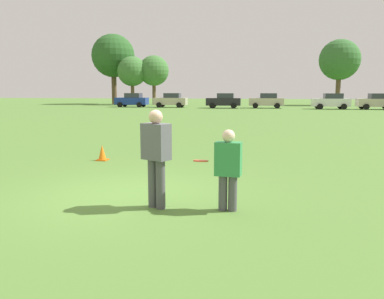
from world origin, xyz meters
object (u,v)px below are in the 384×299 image
parked_car_near_left (132,100)px  parked_car_near_right (331,101)px  frisbee (201,161)px  parked_car_mid_left (171,100)px  player_thrower (156,153)px  parked_car_far_right (377,101)px  parked_car_mid_right (267,101)px  traffic_cone (102,153)px  parked_car_center (224,101)px  player_defender (228,166)px

parked_car_near_left → parked_car_near_right: size_ratio=1.00×
frisbee → parked_car_mid_left: parked_car_mid_left is taller
player_thrower → parked_car_far_right: size_ratio=0.42×
parked_car_far_right → parked_car_mid_right: bearing=175.5°
frisbee → parked_car_near_left: parked_car_near_left is taller
parked_car_mid_left → frisbee: bearing=-74.2°
traffic_cone → parked_car_far_right: parked_car_far_right is taller
parked_car_mid_left → parked_car_mid_right: same height
parked_car_mid_left → parked_car_center: same height
player_thrower → parked_car_mid_left: size_ratio=0.42×
frisbee → traffic_cone: size_ratio=0.56×
parked_car_near_left → parked_car_mid_right: 17.40m
parked_car_mid_left → parked_car_near_right: (19.55, -0.96, 0.00)m
parked_car_near_right → player_thrower: bearing=-101.4°
player_defender → parked_car_center: (-5.45, 41.39, 0.12)m
player_defender → parked_car_near_right: (7.10, 41.31, 0.12)m
parked_car_mid_right → frisbee: bearing=-90.2°
parked_car_near_left → parked_car_near_right: same height
player_defender → parked_car_mid_right: 42.50m
parked_car_mid_right → parked_car_near_right: bearing=-9.1°
traffic_cone → parked_car_near_left: size_ratio=0.11×
player_thrower → player_defender: player_thrower is taller
parked_car_mid_left → parked_car_far_right: bearing=-1.8°
parked_car_center → parked_car_mid_right: bearing=12.1°
frisbee → parked_car_mid_right: 42.50m
parked_car_near_left → player_thrower: bearing=-68.8°
player_defender → parked_car_mid_left: parked_car_mid_left is taller
traffic_cone → parked_car_center: 37.18m
parked_car_far_right → parked_car_near_right: bearing=-177.7°
player_thrower → parked_car_center: size_ratio=0.42×
parked_car_near_left → parked_car_mid_left: same height
frisbee → parked_car_center: bearing=96.8°
frisbee → parked_car_far_right: size_ratio=0.06×
player_defender → parked_car_mid_left: (-12.45, 42.27, 0.12)m
player_defender → parked_car_mid_left: bearing=106.4°
parked_car_mid_right → player_thrower: bearing=-91.3°
player_thrower → player_defender: (1.28, 0.10, -0.20)m
player_thrower → frisbee: 0.81m
parked_car_far_right → frisbee: bearing=-106.8°
parked_car_near_right → parked_car_near_left: bearing=178.1°
parked_car_mid_left → player_defender: bearing=-73.6°
player_thrower → parked_car_near_right: parked_car_near_right is taller
player_defender → parked_car_near_left: size_ratio=0.34×
traffic_cone → parked_car_near_left: (-13.34, 37.92, 0.69)m
player_defender → frisbee: (-0.49, -0.01, 0.08)m
parked_car_near_left → parked_car_near_right: bearing=-1.9°
traffic_cone → parked_car_mid_left: parked_car_mid_left is taller
traffic_cone → parked_car_near_right: (11.46, 37.07, 0.69)m
parked_car_center → parked_car_far_right: 17.54m
frisbee → parked_car_center: size_ratio=0.06×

